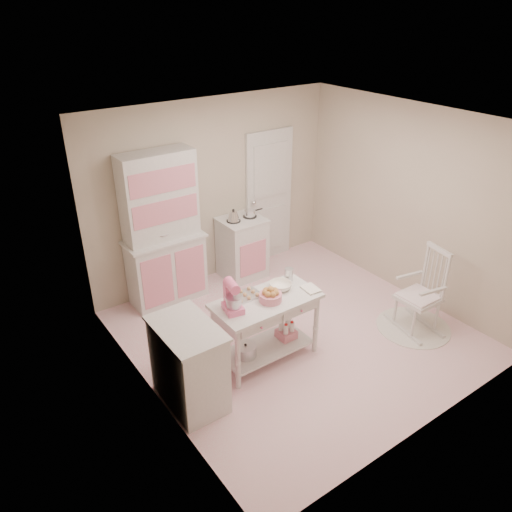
{
  "coord_description": "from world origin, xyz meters",
  "views": [
    {
      "loc": [
        -3.35,
        -3.85,
        3.75
      ],
      "look_at": [
        -0.37,
        0.35,
        1.05
      ],
      "focal_mm": 35.0,
      "sensor_mm": 36.0,
      "label": 1
    }
  ],
  "objects": [
    {
      "name": "cookie_tray",
      "position": [
        -0.74,
        0.03,
        0.81
      ],
      "size": [
        0.34,
        0.24,
        0.02
      ],
      "primitive_type": "cube",
      "color": "silver",
      "rests_on": "work_table"
    },
    {
      "name": "lace_rug",
      "position": [
        1.29,
        -0.77,
        0.01
      ],
      "size": [
        0.92,
        0.92,
        0.01
      ],
      "primitive_type": "cylinder",
      "color": "white",
      "rests_on": "ground"
    },
    {
      "name": "bread_basket",
      "position": [
        -0.57,
        -0.2,
        0.85
      ],
      "size": [
        0.25,
        0.25,
        0.09
      ],
      "primitive_type": "cylinder",
      "color": "pink",
      "rests_on": "work_table"
    },
    {
      "name": "mixing_bowl",
      "position": [
        -0.33,
        -0.07,
        0.84
      ],
      "size": [
        0.26,
        0.26,
        0.08
      ],
      "primitive_type": "imported",
      "color": "white",
      "rests_on": "work_table"
    },
    {
      "name": "room_shell",
      "position": [
        0.0,
        0.0,
        1.65
      ],
      "size": [
        3.84,
        3.84,
        2.62
      ],
      "color": "pink",
      "rests_on": "ground"
    },
    {
      "name": "hutch",
      "position": [
        -0.92,
        1.66,
        1.04
      ],
      "size": [
        1.06,
        0.5,
        2.08
      ],
      "primitive_type": "cube",
      "color": "silver",
      "rests_on": "ground"
    },
    {
      "name": "metal_pitcher",
      "position": [
        -0.15,
        0.01,
        0.89
      ],
      "size": [
        0.1,
        0.1,
        0.17
      ],
      "primitive_type": "cylinder",
      "color": "silver",
      "rests_on": "work_table"
    },
    {
      "name": "door",
      "position": [
        0.95,
        1.87,
        1.02
      ],
      "size": [
        0.82,
        0.05,
        2.04
      ],
      "primitive_type": "cube",
      "color": "silver",
      "rests_on": "ground"
    },
    {
      "name": "work_table",
      "position": [
        -0.59,
        -0.15,
        0.4
      ],
      "size": [
        1.2,
        0.6,
        0.8
      ],
      "primitive_type": "cube",
      "color": "silver",
      "rests_on": "ground"
    },
    {
      "name": "stand_mixer",
      "position": [
        -1.01,
        -0.13,
        0.97
      ],
      "size": [
        0.25,
        0.31,
        0.34
      ],
      "primitive_type": "cube",
      "rotation": [
        0.0,
        0.0,
        -0.2
      ],
      "color": "pink",
      "rests_on": "work_table"
    },
    {
      "name": "base_cabinet",
      "position": [
        -1.63,
        -0.26,
        0.46
      ],
      "size": [
        0.54,
        0.84,
        0.92
      ],
      "primitive_type": "cube",
      "color": "silver",
      "rests_on": "ground"
    },
    {
      "name": "stove",
      "position": [
        0.28,
        1.61,
        0.46
      ],
      "size": [
        0.62,
        0.57,
        0.92
      ],
      "primitive_type": "cube",
      "color": "silver",
      "rests_on": "ground"
    },
    {
      "name": "recipe_book",
      "position": [
        -0.14,
        -0.27,
        0.81
      ],
      "size": [
        0.18,
        0.23,
        0.02
      ],
      "primitive_type": "imported",
      "rotation": [
        0.0,
        0.0,
        -0.09
      ],
      "color": "white",
      "rests_on": "work_table"
    },
    {
      "name": "rocking_chair",
      "position": [
        1.29,
        -0.77,
        0.55
      ],
      "size": [
        0.61,
        0.8,
        1.1
      ],
      "primitive_type": "cube",
      "rotation": [
        0.0,
        0.0,
        -0.19
      ],
      "color": "silver",
      "rests_on": "ground"
    }
  ]
}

